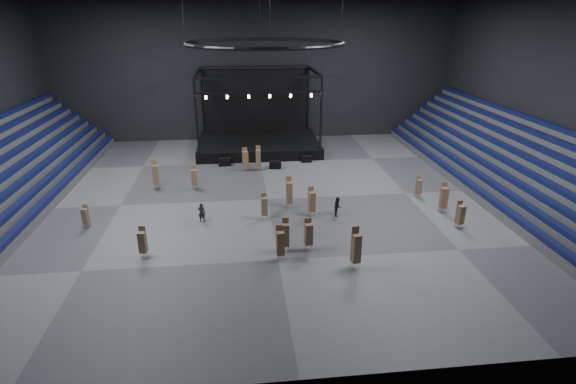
{
  "coord_description": "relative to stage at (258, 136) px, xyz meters",
  "views": [
    {
      "loc": [
        -2.22,
        -36.25,
        15.14
      ],
      "look_at": [
        1.59,
        -2.0,
        1.4
      ],
      "focal_mm": 28.0,
      "sensor_mm": 36.0,
      "label": 1
    }
  ],
  "objects": [
    {
      "name": "flight_case_right",
      "position": [
        4.98,
        -6.19,
        -1.1
      ],
      "size": [
        1.08,
        0.57,
        0.71
      ],
      "primitive_type": "cube",
      "rotation": [
        0.0,
        0.0,
        -0.04
      ],
      "color": "black",
      "rests_on": "floor"
    },
    {
      "name": "wall_front",
      "position": [
        -0.0,
        -37.24,
        7.55
      ],
      "size": [
        50.0,
        0.2,
        18.0
      ],
      "primitive_type": "cube",
      "color": "black",
      "rests_on": "ground"
    },
    {
      "name": "chair_stack_9",
      "position": [
        -0.38,
        -8.22,
        -0.13
      ],
      "size": [
        0.52,
        0.52,
        2.58
      ],
      "rotation": [
        0.0,
        0.0,
        -0.1
      ],
      "color": "silver",
      "rests_on": "floor"
    },
    {
      "name": "crew_member",
      "position": [
        5.4,
        -20.2,
        -0.67
      ],
      "size": [
        0.79,
        0.9,
        1.57
      ],
      "primitive_type": "imported",
      "rotation": [
        0.0,
        0.0,
        1.28
      ],
      "color": "black",
      "rests_on": "floor"
    },
    {
      "name": "chair_stack_13",
      "position": [
        0.62,
        -25.52,
        -0.21
      ],
      "size": [
        0.48,
        0.48,
        2.41
      ],
      "rotation": [
        0.0,
        0.0,
        -0.03
      ],
      "color": "silver",
      "rests_on": "floor"
    },
    {
      "name": "chair_stack_1",
      "position": [
        14.0,
        -20.62,
        -0.1
      ],
      "size": [
        0.59,
        0.59,
        2.58
      ],
      "rotation": [
        0.0,
        0.0,
        -0.09
      ],
      "color": "silver",
      "rests_on": "floor"
    },
    {
      "name": "chair_stack_12",
      "position": [
        -1.71,
        -8.22,
        -0.17
      ],
      "size": [
        0.64,
        0.64,
        2.41
      ],
      "rotation": [
        0.0,
        0.0,
        0.18
      ],
      "color": "silver",
      "rests_on": "floor"
    },
    {
      "name": "wall_back",
      "position": [
        -0.0,
        4.76,
        7.55
      ],
      "size": [
        50.0,
        0.2,
        18.0
      ],
      "primitive_type": "cube",
      "color": "black",
      "rests_on": "ground"
    },
    {
      "name": "chair_stack_4",
      "position": [
        -14.0,
        -20.33,
        -0.46
      ],
      "size": [
        0.48,
        0.48,
        1.86
      ],
      "rotation": [
        0.0,
        0.0,
        -0.18
      ],
      "color": "silver",
      "rests_on": "floor"
    },
    {
      "name": "chair_stack_5",
      "position": [
        -8.86,
        -25.36,
        -0.29
      ],
      "size": [
        0.53,
        0.53,
        2.22
      ],
      "rotation": [
        0.0,
        0.0,
        -0.15
      ],
      "color": "silver",
      "rests_on": "floor"
    },
    {
      "name": "chair_stack_11",
      "position": [
        3.28,
        -20.07,
        -0.18
      ],
      "size": [
        0.59,
        0.59,
        2.45
      ],
      "rotation": [
        0.0,
        0.0,
        0.24
      ],
      "color": "silver",
      "rests_on": "floor"
    },
    {
      "name": "wall_right",
      "position": [
        25.0,
        -16.24,
        7.55
      ],
      "size": [
        0.2,
        42.0,
        18.0
      ],
      "primitive_type": "cube",
      "color": "black",
      "rests_on": "ground"
    },
    {
      "name": "chair_stack_0",
      "position": [
        4.78,
        -28.22,
        0.0
      ],
      "size": [
        0.62,
        0.62,
        2.85
      ],
      "rotation": [
        0.0,
        0.0,
        0.22
      ],
      "color": "silver",
      "rests_on": "floor"
    },
    {
      "name": "chair_stack_3",
      "position": [
        -6.5,
        -13.05,
        -0.25
      ],
      "size": [
        0.53,
        0.53,
        2.25
      ],
      "rotation": [
        0.0,
        0.0,
        0.04
      ],
      "color": "silver",
      "rests_on": "floor"
    },
    {
      "name": "man_center",
      "position": [
        -5.37,
        -20.24,
        -0.67
      ],
      "size": [
        0.63,
        0.48,
        1.57
      ],
      "primitive_type": "imported",
      "rotation": [
        0.0,
        0.0,
        2.95
      ],
      "color": "black",
      "rests_on": "floor"
    },
    {
      "name": "chair_stack_7",
      "position": [
        -0.51,
        -20.3,
        -0.31
      ],
      "size": [
        0.5,
        0.5,
        2.16
      ],
      "rotation": [
        0.0,
        0.0,
        0.1
      ],
      "color": "silver",
      "rests_on": "floor"
    },
    {
      "name": "chair_stack_10",
      "position": [
        13.25,
        -17.26,
        -0.41
      ],
      "size": [
        0.45,
        0.45,
        1.98
      ],
      "rotation": [
        0.0,
        0.0,
        0.08
      ],
      "color": "silver",
      "rests_on": "floor"
    },
    {
      "name": "chair_stack_6",
      "position": [
        1.68,
        -18.22,
        -0.07
      ],
      "size": [
        0.51,
        0.51,
        2.71
      ],
      "rotation": [
        0.0,
        0.0,
        0.07
      ],
      "color": "silver",
      "rests_on": "floor"
    },
    {
      "name": "bleachers_right",
      "position": [
        22.94,
        -16.24,
        0.28
      ],
      "size": [
        7.2,
        40.0,
        6.4
      ],
      "color": "#505053",
      "rests_on": "floor"
    },
    {
      "name": "flight_case_mid",
      "position": [
        1.41,
        -7.89,
        -1.06
      ],
      "size": [
        1.29,
        0.89,
        0.78
      ],
      "primitive_type": "cube",
      "rotation": [
        0.0,
        0.0,
        -0.28
      ],
      "color": "black",
      "rests_on": "floor"
    },
    {
      "name": "chair_stack_8",
      "position": [
        2.18,
        -25.54,
        -0.22
      ],
      "size": [
        0.58,
        0.58,
        2.31
      ],
      "rotation": [
        0.0,
        0.0,
        0.13
      ],
      "color": "silver",
      "rests_on": "floor"
    },
    {
      "name": "truss_ring",
      "position": [
        -0.0,
        -16.24,
        11.55
      ],
      "size": [
        12.3,
        12.3,
        5.15
      ],
      "color": "black",
      "rests_on": "ceiling"
    },
    {
      "name": "chair_stack_15",
      "position": [
        14.0,
        -23.53,
        -0.27
      ],
      "size": [
        0.62,
        0.62,
        2.2
      ],
      "rotation": [
        0.0,
        0.0,
        0.28
      ],
      "color": "silver",
      "rests_on": "floor"
    },
    {
      "name": "stage",
      "position": [
        0.0,
        0.0,
        0.0
      ],
      "size": [
        14.0,
        10.0,
        9.2
      ],
      "color": "black",
      "rests_on": "floor"
    },
    {
      "name": "chair_stack_2",
      "position": [
        0.13,
        -26.71,
        -0.17
      ],
      "size": [
        0.55,
        0.55,
        2.46
      ],
      "rotation": [
        0.0,
        0.0,
        0.1
      ],
      "color": "silver",
      "rests_on": "floor"
    },
    {
      "name": "flight_case_left",
      "position": [
        -3.9,
        -6.42,
        -1.03
      ],
      "size": [
        1.34,
        0.8,
        0.85
      ],
      "primitive_type": "cube",
      "rotation": [
        0.0,
        0.0,
        0.13
      ],
      "color": "black",
      "rests_on": "floor"
    },
    {
      "name": "floor",
      "position": [
        -0.0,
        -16.24,
        -1.45
      ],
      "size": [
        50.0,
        50.0,
        0.0
      ],
      "primitive_type": "plane",
      "color": "#57575A",
      "rests_on": "ground"
    },
    {
      "name": "chair_stack_14",
      "position": [
        -10.03,
        -12.54,
        -0.06
      ],
      "size": [
        0.61,
        0.61,
        2.73
      ],
      "rotation": [
        0.0,
        0.0,
        0.28
      ],
      "color": "silver",
      "rests_on": "floor"
    }
  ]
}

